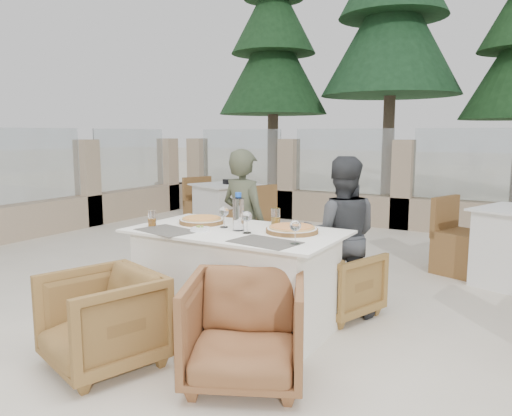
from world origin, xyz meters
The scene contains 25 objects.
ground centered at (0.00, 0.00, 0.00)m, with size 80.00×80.00×0.00m, color beige.
sand_patch centered at (0.00, 14.00, 0.01)m, with size 30.00×16.00×0.01m, color #F3E6C7.
perimeter_wall_far centered at (0.00, 4.80, 0.80)m, with size 10.00×0.34×1.60m, color tan, non-canonical shape.
perimeter_wall_left centered at (-4.50, 1.50, 0.80)m, with size 0.34×7.00×1.60m, color tan, non-canonical shape.
pine_far_left centered at (-3.50, 7.00, 2.75)m, with size 2.42×2.42×5.50m, color #1B3F1E.
pine_mid_left centered at (-1.00, 7.50, 3.25)m, with size 2.86×2.86×6.50m, color #1E4725.
dining_table centered at (-0.07, 0.02, 0.39)m, with size 1.60×0.90×0.77m, color white, non-canonical shape.
placemat_near_left centered at (-0.50, -0.27, 0.77)m, with size 0.45×0.30×0.00m, color #5D5850.
placemat_near_right centered at (0.33, -0.25, 0.77)m, with size 0.45×0.30×0.00m, color #5A554D.
pizza_left centered at (-0.47, 0.12, 0.79)m, with size 0.36×0.36×0.05m, color orange.
pizza_right centered at (0.34, 0.14, 0.80)m, with size 0.39×0.39×0.05m, color #E3591F.
water_bottle centered at (-0.04, 0.01, 0.91)m, with size 0.08×0.08×0.29m, color #BFDCFB.
wine_glass_centre centered at (-0.20, 0.06, 0.86)m, with size 0.08×0.08×0.18m, color white, non-canonical shape.
wine_glass_near centered at (0.07, -0.05, 0.86)m, with size 0.08×0.08×0.18m, color white, non-canonical shape.
wine_glass_corner centered at (0.54, -0.21, 0.86)m, with size 0.08×0.08×0.18m, color silver, non-canonical shape.
beer_glass_left centered at (-0.72, -0.18, 0.83)m, with size 0.06×0.06×0.13m, color orange.
beer_glass_right centered at (0.11, 0.31, 0.84)m, with size 0.07×0.07×0.14m, color #C2841B.
olive_dish centered at (-0.27, -0.16, 0.79)m, with size 0.11×0.11×0.04m, color white, non-canonical shape.
armchair_far_left centered at (-0.51, 0.72, 0.31)m, with size 0.66×0.68×0.62m, color olive.
armchair_far_right centered at (0.50, 0.69, 0.27)m, with size 0.59×0.60×0.55m, color olive.
armchair_near_left centered at (-0.46, -0.97, 0.31)m, with size 0.66×0.68×0.62m, color olive.
armchair_near_right centered at (0.43, -0.68, 0.33)m, with size 0.70×0.72×0.65m, color brown.
diner_left centered at (-0.41, 0.70, 0.68)m, with size 0.50×0.33×1.36m, color #474B37.
diner_right centered at (0.51, 0.73, 0.66)m, with size 0.64×0.50×1.32m, color #3A3C40.
bg_table_a centered at (-2.05, 2.88, 0.39)m, with size 1.64×0.82×0.77m, color silver, non-canonical shape.
Camera 1 is at (1.92, -3.11, 1.49)m, focal length 35.00 mm.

